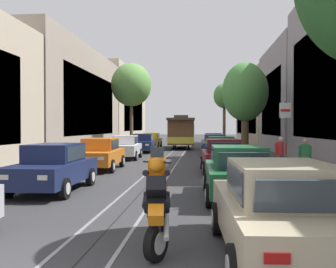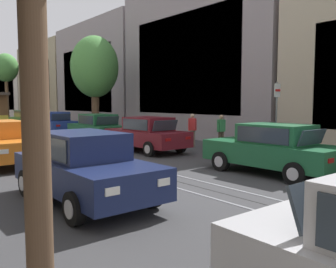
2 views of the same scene
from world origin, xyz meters
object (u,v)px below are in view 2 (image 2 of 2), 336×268
parked_car_green_fourth_right (97,128)px  parked_car_blue_fifth_right (54,123)px  parked_car_orange_mid_left (1,143)px  street_tree_kerb_right_mid (6,68)px  parked_car_navy_second_left (84,167)px  parked_car_green_second_right (273,149)px  pedestrian_on_left_pavement (221,129)px  parked_car_maroon_mid_right (147,134)px  street_sign_post (276,114)px  street_tree_kerb_right_second (95,68)px  parked_car_green_sixth_right (27,120)px  pedestrian_on_right_pavement (192,128)px

parked_car_green_fourth_right → parked_car_blue_fifth_right: (-0.20, 5.98, 0.00)m
parked_car_orange_mid_left → street_tree_kerb_right_mid: street_tree_kerb_right_mid is taller
parked_car_green_fourth_right → street_tree_kerb_right_mid: 24.85m
parked_car_navy_second_left → parked_car_green_fourth_right: size_ratio=0.99×
parked_car_green_second_right → pedestrian_on_left_pavement: size_ratio=2.66×
parked_car_maroon_mid_right → pedestrian_on_left_pavement: (3.45, -1.39, 0.13)m
parked_car_green_fourth_right → street_sign_post: street_sign_post is taller
parked_car_green_fourth_right → parked_car_blue_fifth_right: bearing=91.9°
street_tree_kerb_right_second → parked_car_green_sixth_right: bearing=103.0°
parked_car_green_second_right → street_tree_kerb_right_mid: size_ratio=0.57×
parked_car_navy_second_left → parked_car_orange_mid_left: 6.38m
street_sign_post → parked_car_orange_mid_left: bearing=141.2°
parked_car_green_fourth_right → pedestrian_on_right_pavement: 5.85m
parked_car_orange_mid_left → street_tree_kerb_right_mid: 30.36m
parked_car_green_sixth_right → street_tree_kerb_right_mid: (1.74, 12.08, 5.18)m
pedestrian_on_left_pavement → street_tree_kerb_right_mid: bearing=92.9°
parked_car_green_fourth_right → pedestrian_on_right_pavement: size_ratio=2.62×
parked_car_maroon_mid_right → parked_car_green_sixth_right: size_ratio=1.01×
street_tree_kerb_right_second → pedestrian_on_left_pavement: size_ratio=4.07×
parked_car_orange_mid_left → parked_car_green_sixth_right: same height
parked_car_green_second_right → parked_car_green_fourth_right: size_ratio=0.99×
parked_car_navy_second_left → parked_car_green_second_right: 6.07m
parked_car_green_second_right → parked_car_blue_fifth_right: size_ratio=1.00×
parked_car_maroon_mid_right → pedestrian_on_left_pavement: size_ratio=2.68×
parked_car_navy_second_left → parked_car_green_second_right: (6.01, -0.84, 0.00)m
street_tree_kerb_right_mid → pedestrian_on_right_pavement: bearing=-88.4°
parked_car_green_fourth_right → street_tree_kerb_right_mid: (1.67, 24.25, 5.18)m
street_tree_kerb_right_second → street_sign_post: size_ratio=2.25×
parked_car_maroon_mid_right → street_sign_post: street_sign_post is taller
parked_car_orange_mid_left → parked_car_green_sixth_right: size_ratio=1.01×
parked_car_green_sixth_right → street_tree_kerb_right_mid: bearing=81.8°
parked_car_orange_mid_left → parked_car_green_second_right: 9.49m
pedestrian_on_right_pavement → street_tree_kerb_right_mid: bearing=91.6°
pedestrian_on_right_pavement → street_tree_kerb_right_second: bearing=93.9°
parked_car_maroon_mid_right → pedestrian_on_right_pavement: 2.71m
parked_car_green_sixth_right → street_sign_post: size_ratio=1.46×
parked_car_navy_second_left → parked_car_maroon_mid_right: 8.30m
street_sign_post → street_tree_kerb_right_second: bearing=88.4°
parked_car_orange_mid_left → parked_car_green_sixth_right: bearing=69.6°
pedestrian_on_right_pavement → parked_car_navy_second_left: bearing=-146.7°
parked_car_navy_second_left → street_tree_kerb_right_mid: size_ratio=0.57×
parked_car_green_second_right → parked_car_green_sixth_right: same height
parked_car_orange_mid_left → parked_car_green_sixth_right: 17.87m
parked_car_green_second_right → street_tree_kerb_right_second: bearing=82.7°
parked_car_blue_fifth_right → pedestrian_on_left_pavement: (3.44, -12.52, 0.13)m
parked_car_orange_mid_left → pedestrian_on_right_pavement: 8.81m
parked_car_green_second_right → street_tree_kerb_right_mid: 36.47m
parked_car_navy_second_left → parked_car_green_second_right: size_ratio=1.00×
street_tree_kerb_right_mid → pedestrian_on_left_pavement: street_tree_kerb_right_mid is taller
parked_car_green_second_right → parked_car_green_sixth_right: bearing=89.8°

